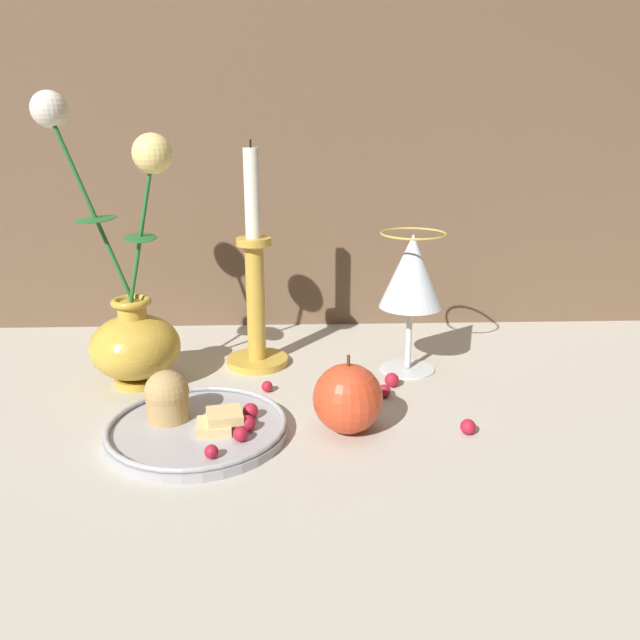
{
  "coord_description": "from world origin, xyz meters",
  "views": [
    {
      "loc": [
        0.03,
        -0.68,
        0.33
      ],
      "look_at": [
        0.06,
        0.03,
        0.1
      ],
      "focal_mm": 35.0,
      "sensor_mm": 36.0,
      "label": 1
    }
  ],
  "objects_px": {
    "vase": "(132,318)",
    "apple_beside_vase": "(348,398)",
    "wine_glass": "(412,276)",
    "candlestick": "(255,295)",
    "plate_with_pastries": "(192,421)"
  },
  "relations": [
    {
      "from": "wine_glass",
      "to": "vase",
      "type": "bearing_deg",
      "value": -174.42
    },
    {
      "from": "plate_with_pastries",
      "to": "wine_glass",
      "type": "distance_m",
      "value": 0.34
    },
    {
      "from": "wine_glass",
      "to": "candlestick",
      "type": "xyz_separation_m",
      "value": [
        -0.21,
        0.03,
        -0.03
      ]
    },
    {
      "from": "wine_glass",
      "to": "candlestick",
      "type": "bearing_deg",
      "value": 172.57
    },
    {
      "from": "plate_with_pastries",
      "to": "wine_glass",
      "type": "bearing_deg",
      "value": 33.29
    },
    {
      "from": "wine_glass",
      "to": "candlestick",
      "type": "distance_m",
      "value": 0.21
    },
    {
      "from": "vase",
      "to": "wine_glass",
      "type": "distance_m",
      "value": 0.37
    },
    {
      "from": "vase",
      "to": "wine_glass",
      "type": "xyz_separation_m",
      "value": [
        0.36,
        0.04,
        0.04
      ]
    },
    {
      "from": "vase",
      "to": "plate_with_pastries",
      "type": "relative_size",
      "value": 1.83
    },
    {
      "from": "candlestick",
      "to": "apple_beside_vase",
      "type": "bearing_deg",
      "value": -61.16
    },
    {
      "from": "apple_beside_vase",
      "to": "wine_glass",
      "type": "bearing_deg",
      "value": 60.99
    },
    {
      "from": "plate_with_pastries",
      "to": "wine_glass",
      "type": "xyz_separation_m",
      "value": [
        0.27,
        0.18,
        0.12
      ]
    },
    {
      "from": "candlestick",
      "to": "apple_beside_vase",
      "type": "distance_m",
      "value": 0.24
    },
    {
      "from": "wine_glass",
      "to": "apple_beside_vase",
      "type": "height_order",
      "value": "wine_glass"
    },
    {
      "from": "vase",
      "to": "apple_beside_vase",
      "type": "bearing_deg",
      "value": -27.89
    }
  ]
}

